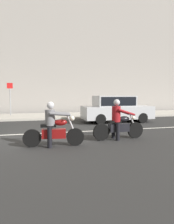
% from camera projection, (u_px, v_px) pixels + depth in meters
% --- Properties ---
extents(ground_plane, '(80.00, 80.00, 0.00)m').
position_uv_depth(ground_plane, '(31.00, 138.00, 8.36)').
color(ground_plane, '#262626').
extents(sidewalk_slab, '(40.00, 4.40, 0.14)m').
position_uv_depth(sidewalk_slab, '(33.00, 116.00, 16.07)').
color(sidewalk_slab, '#A8A399').
rests_on(sidewalk_slab, ground_plane).
extents(building_facade, '(40.00, 1.40, 12.83)m').
position_uv_depth(building_facade, '(31.00, 45.00, 18.81)').
color(building_facade, gray).
rests_on(building_facade, ground_plane).
extents(lane_marking_stripe, '(18.00, 0.14, 0.01)m').
position_uv_depth(lane_marking_stripe, '(17.00, 134.00, 9.07)').
color(lane_marking_stripe, silver).
rests_on(lane_marking_stripe, ground_plane).
extents(motorcycle_with_rider_gray, '(2.09, 0.71, 1.54)m').
position_uv_depth(motorcycle_with_rider_gray, '(53.00, 128.00, 6.95)').
color(motorcycle_with_rider_gray, black).
rests_on(motorcycle_with_rider_gray, ground_plane).
extents(motorcycle_with_rider_crimson, '(2.16, 0.70, 1.60)m').
position_uv_depth(motorcycle_with_rider_crimson, '(118.00, 123.00, 8.07)').
color(motorcycle_with_rider_crimson, black).
rests_on(motorcycle_with_rider_crimson, ground_plane).
extents(parked_sedan_silver, '(4.52, 1.82, 1.72)m').
position_uv_depth(parked_sedan_silver, '(116.00, 109.00, 13.17)').
color(parked_sedan_silver, '#B2B5BA').
rests_on(parked_sedan_silver, ground_plane).
extents(street_sign_post, '(0.44, 0.08, 2.61)m').
position_uv_depth(street_sign_post, '(10.00, 96.00, 16.20)').
color(street_sign_post, gray).
rests_on(street_sign_post, sidewalk_slab).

